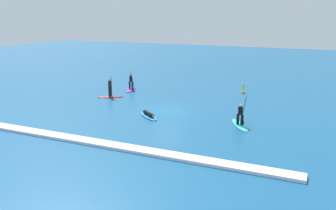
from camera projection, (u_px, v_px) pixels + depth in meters
ground_plane at (168, 111)px, 29.66m from camera, size 120.00×120.00×0.00m
surfer_on_teal_board at (240, 120)px, 25.68m from camera, size 2.15×3.01×2.16m
surfer_on_red_board at (110, 92)px, 34.20m from camera, size 2.50×1.80×2.18m
surfer_on_purple_board at (131, 86)px, 37.47m from camera, size 1.35×2.88×2.11m
surfer_on_blue_board at (149, 115)px, 27.84m from camera, size 2.45×2.13×0.42m
marker_buoy at (243, 91)px, 36.01m from camera, size 0.37×0.37×1.10m
wave_crest at (111, 145)px, 21.70m from camera, size 22.82×0.90×0.18m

